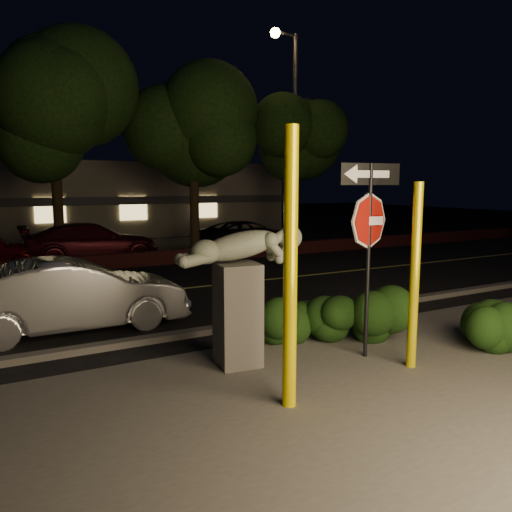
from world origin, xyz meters
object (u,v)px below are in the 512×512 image
at_px(yellow_pole_left, 290,271).
at_px(yellow_pole_right, 415,277).
at_px(streetlight, 291,123).
at_px(sculpture, 240,281).
at_px(parked_car_dark, 248,236).
at_px(signpost, 369,221).
at_px(parked_car_darkred, 92,242).
at_px(silver_sedan, 73,296).

bearing_deg(yellow_pole_left, yellow_pole_right, 5.79).
bearing_deg(yellow_pole_left, streetlight, 57.24).
bearing_deg(sculpture, yellow_pole_right, -23.95).
distance_m(sculpture, parked_car_dark, 13.88).
distance_m(signpost, parked_car_darkred, 13.12).
relative_size(sculpture, parked_car_darkred, 0.45).
distance_m(yellow_pole_right, silver_sedan, 6.32).
xyz_separation_m(sculpture, streetlight, (8.35, 11.53, 4.06)).
relative_size(yellow_pole_right, parked_car_dark, 0.63).
height_order(yellow_pole_left, signpost, yellow_pole_left).
distance_m(signpost, streetlight, 14.13).
relative_size(yellow_pole_left, parked_car_darkred, 0.72).
bearing_deg(silver_sedan, sculpture, -148.08).
bearing_deg(streetlight, signpost, -124.39).
bearing_deg(yellow_pole_left, silver_sedan, 110.99).
distance_m(streetlight, parked_car_darkred, 9.54).
bearing_deg(yellow_pole_right, streetlight, 64.87).
relative_size(sculpture, streetlight, 0.24).
xyz_separation_m(signpost, parked_car_darkred, (-1.90, 12.89, -1.54)).
relative_size(yellow_pole_left, sculpture, 1.62).
xyz_separation_m(parked_car_darkred, parked_car_dark, (6.54, -0.03, -0.08)).
bearing_deg(streetlight, yellow_pole_right, -121.98).
xyz_separation_m(silver_sedan, parked_car_dark, (8.60, 8.98, -0.07)).
height_order(yellow_pole_right, signpost, signpost).
relative_size(parked_car_darkred, parked_car_dark, 1.07).
xyz_separation_m(yellow_pole_left, signpost, (2.10, 0.95, 0.48)).
height_order(yellow_pole_left, parked_car_darkred, yellow_pole_left).
relative_size(silver_sedan, parked_car_dark, 0.94).
height_order(yellow_pole_right, silver_sedan, yellow_pole_right).
bearing_deg(yellow_pole_left, sculpture, 85.52).
height_order(yellow_pole_left, parked_car_dark, yellow_pole_left).
xyz_separation_m(yellow_pole_left, yellow_pole_right, (2.41, 0.24, -0.33)).
xyz_separation_m(yellow_pole_right, parked_car_dark, (4.33, 13.57, -0.80)).
bearing_deg(sculpture, parked_car_darkred, 97.04).
distance_m(streetlight, parked_car_dark, 5.12).
bearing_deg(yellow_pole_right, parked_car_dark, 72.31).
bearing_deg(silver_sedan, yellow_pole_right, -136.96).
bearing_deg(yellow_pole_right, silver_sedan, 132.88).
height_order(streetlight, parked_car_dark, streetlight).
distance_m(streetlight, silver_sedan, 14.08).
bearing_deg(streetlight, sculpture, -132.74).
distance_m(silver_sedan, parked_car_dark, 12.43).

